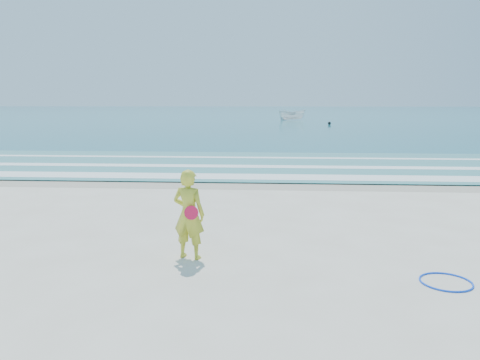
{
  "coord_description": "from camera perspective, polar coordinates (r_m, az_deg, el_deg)",
  "views": [
    {
      "loc": [
        1.38,
        -8.01,
        3.08
      ],
      "look_at": [
        0.59,
        4.0,
        1.0
      ],
      "focal_mm": 35.0,
      "sensor_mm": 36.0,
      "label": 1
    }
  ],
  "objects": [
    {
      "name": "ocean",
      "position": [
        113.06,
        3.09,
        8.22
      ],
      "size": [
        400.0,
        190.0,
        0.04
      ],
      "primitive_type": "cube",
      "color": "#19727F",
      "rests_on": "ground"
    },
    {
      "name": "foam_far",
      "position": [
        24.73,
        0.52,
        2.77
      ],
      "size": [
        400.0,
        0.6,
        0.01
      ],
      "primitive_type": "cube",
      "color": "white",
      "rests_on": "shallow"
    },
    {
      "name": "foam_mid",
      "position": [
        21.47,
        0.03,
        1.69
      ],
      "size": [
        400.0,
        0.9,
        0.01
      ],
      "primitive_type": "cube",
      "color": "white",
      "rests_on": "shallow"
    },
    {
      "name": "wet_sand",
      "position": [
        17.34,
        -0.88,
        -0.43
      ],
      "size": [
        400.0,
        2.4,
        0.0
      ],
      "primitive_type": "cube",
      "color": "#B2A893",
      "rests_on": "ground"
    },
    {
      "name": "ground",
      "position": [
        8.69,
        -5.75,
        -10.99
      ],
      "size": [
        400.0,
        400.0,
        0.0
      ],
      "primitive_type": "plane",
      "color": "silver",
      "rests_on": "ground"
    },
    {
      "name": "boat",
      "position": [
        70.92,
        6.38,
        7.9
      ],
      "size": [
        4.11,
        1.85,
        1.54
      ],
      "primitive_type": "imported",
      "rotation": [
        0.0,
        0.0,
        1.66
      ],
      "color": "white",
      "rests_on": "ocean"
    },
    {
      "name": "shallow",
      "position": [
        22.26,
        0.16,
        1.96
      ],
      "size": [
        400.0,
        10.0,
        0.01
      ],
      "primitive_type": "cube",
      "color": "#59B7AD",
      "rests_on": "ocean"
    },
    {
      "name": "foam_near",
      "position": [
        18.61,
        -0.56,
        0.44
      ],
      "size": [
        400.0,
        1.4,
        0.01
      ],
      "primitive_type": "cube",
      "color": "white",
      "rests_on": "shallow"
    },
    {
      "name": "hoop",
      "position": [
        8.86,
        23.81,
        -11.29
      ],
      "size": [
        0.98,
        0.98,
        0.03
      ],
      "primitive_type": "torus",
      "rotation": [
        0.0,
        0.0,
        0.14
      ],
      "color": "blue",
      "rests_on": "ground"
    },
    {
      "name": "woman",
      "position": [
        9.14,
        -6.25,
        -4.17
      ],
      "size": [
        0.73,
        0.58,
        1.76
      ],
      "color": "gold",
      "rests_on": "ground"
    },
    {
      "name": "buoy",
      "position": [
        58.25,
        10.84,
        6.81
      ],
      "size": [
        0.38,
        0.38,
        0.38
      ],
      "primitive_type": "sphere",
      "color": "black",
      "rests_on": "ocean"
    }
  ]
}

